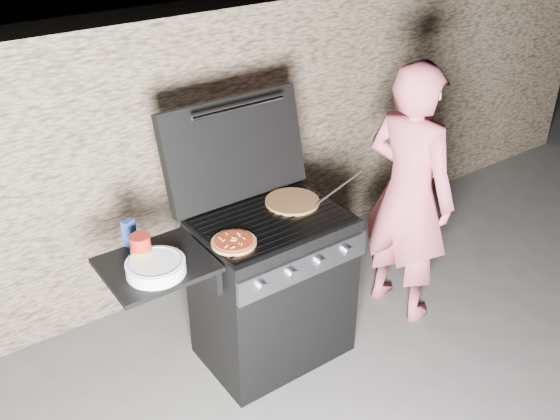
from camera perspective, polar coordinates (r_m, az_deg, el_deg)
ground at (r=3.83m, az=-0.63°, el=-12.62°), size 50.00×50.00×0.00m
stone_wall at (r=4.09m, az=-9.15°, el=5.22°), size 8.00×0.35×1.80m
gas_grill at (r=3.43m, az=-4.14°, el=-8.64°), size 1.34×0.79×0.91m
pizza_topped at (r=3.08m, az=-4.25°, el=-2.90°), size 0.27×0.27×0.03m
pizza_plain at (r=3.43m, az=1.13°, el=0.79°), size 0.40×0.40×0.02m
sauce_jar at (r=2.98m, az=-12.58°, el=-3.57°), size 0.11×0.11×0.15m
blue_carton at (r=3.14m, az=-13.62°, el=-2.01°), size 0.07×0.06×0.13m
plate_stack at (r=2.93m, az=-11.29°, el=-5.16°), size 0.35×0.35×0.06m
person at (r=3.78m, az=11.66°, el=1.39°), size 0.48×0.65×1.64m
tongs at (r=3.50m, az=5.36°, el=1.92°), size 0.40×0.08×0.08m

